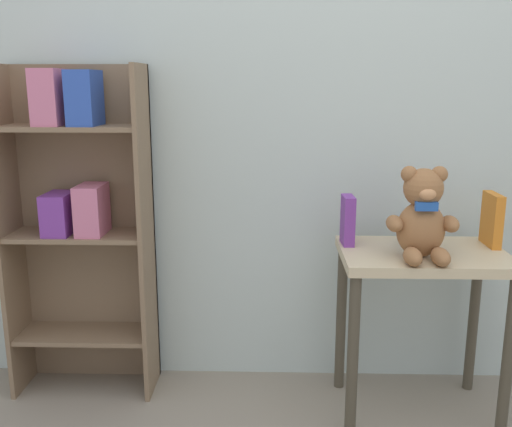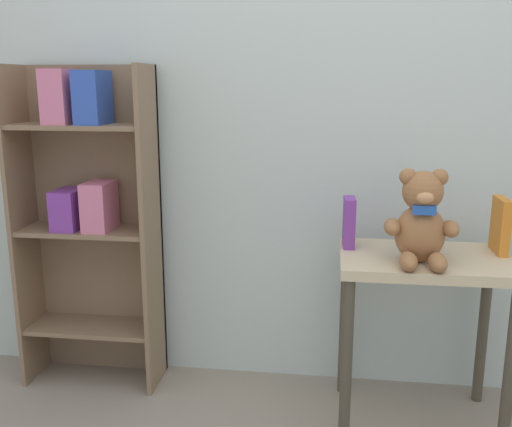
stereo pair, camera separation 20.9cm
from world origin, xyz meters
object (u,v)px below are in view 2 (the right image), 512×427
object	(u,v)px
display_table	(423,287)
book_standing_orange	(501,225)
book_standing_purple	(349,222)
bookshelf_side	(89,206)
teddy_bear	(422,221)
book_standing_blue	(424,222)

from	to	relation	value
display_table	book_standing_orange	world-z (taller)	book_standing_orange
book_standing_purple	book_standing_orange	bearing A→B (deg)	-2.73
display_table	book_standing_orange	xyz separation A→B (m)	(0.27, 0.08, 0.22)
bookshelf_side	book_standing_orange	size ratio (longest dim) A/B	6.64
display_table	book_standing_purple	size ratio (longest dim) A/B	3.49
teddy_bear	book_standing_orange	size ratio (longest dim) A/B	1.62
bookshelf_side	book_standing_purple	xyz separation A→B (m)	(1.04, -0.09, -0.01)
book_standing_blue	teddy_bear	bearing A→B (deg)	-104.84
teddy_bear	bookshelf_side	bearing A→B (deg)	168.63
book_standing_orange	teddy_bear	bearing A→B (deg)	-151.47
teddy_bear	book_standing_orange	world-z (taller)	teddy_bear
teddy_bear	book_standing_blue	distance (m)	0.16
teddy_bear	book_standing_orange	distance (m)	0.35
book_standing_purple	display_table	bearing A→B (deg)	-19.91
book_standing_orange	book_standing_purple	bearing A→B (deg)	179.74
book_standing_blue	book_standing_purple	bearing A→B (deg)	175.71
display_table	book_standing_purple	world-z (taller)	book_standing_purple
display_table	teddy_bear	xyz separation A→B (m)	(-0.03, -0.08, 0.26)
display_table	bookshelf_side	bearing A→B (deg)	172.45
bookshelf_side	book_standing_blue	bearing A→B (deg)	-4.37
display_table	book_standing_orange	distance (m)	0.35
display_table	book_standing_blue	xyz separation A→B (m)	(0.00, 0.07, 0.22)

